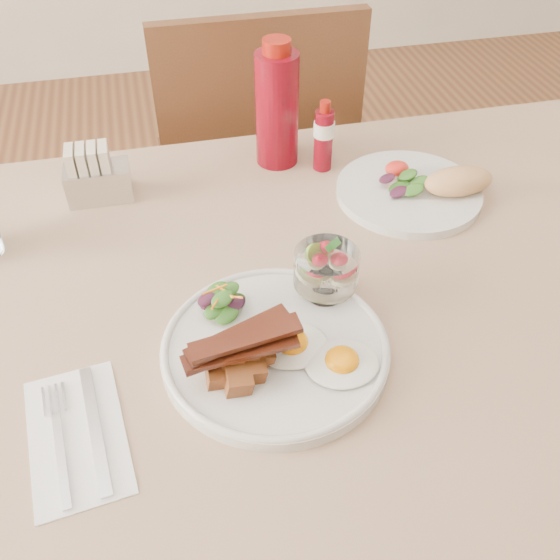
{
  "coord_description": "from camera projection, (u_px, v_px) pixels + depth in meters",
  "views": [
    {
      "loc": [
        -0.22,
        -0.59,
        1.34
      ],
      "look_at": [
        -0.1,
        -0.03,
        0.82
      ],
      "focal_mm": 40.0,
      "sensor_mm": 36.0,
      "label": 1
    }
  ],
  "objects": [
    {
      "name": "side_salad",
      "position": [
        223.0,
        303.0,
        0.79
      ],
      "size": [
        0.07,
        0.06,
        0.04
      ],
      "rotation": [
        0.0,
        0.0,
        -0.11
      ],
      "color": "#194D14",
      "rests_on": "main_plate"
    },
    {
      "name": "ketchup_bottle",
      "position": [
        277.0,
        108.0,
        1.03
      ],
      "size": [
        0.08,
        0.08,
        0.21
      ],
      "rotation": [
        0.0,
        0.0,
        -0.09
      ],
      "color": "#630510",
      "rests_on": "table"
    },
    {
      "name": "fruit_cup",
      "position": [
        326.0,
        269.0,
        0.79
      ],
      "size": [
        0.08,
        0.08,
        0.08
      ],
      "rotation": [
        0.0,
        0.0,
        0.14
      ],
      "color": "white",
      "rests_on": "main_plate"
    },
    {
      "name": "fried_eggs",
      "position": [
        316.0,
        353.0,
        0.74
      ],
      "size": [
        0.14,
        0.12,
        0.02
      ],
      "rotation": [
        0.0,
        0.0,
        -0.04
      ],
      "color": "white",
      "rests_on": "main_plate"
    },
    {
      "name": "chair_far",
      "position": [
        254.0,
        172.0,
        1.49
      ],
      "size": [
        0.42,
        0.42,
        0.93
      ],
      "color": "#53331A",
      "rests_on": "ground"
    },
    {
      "name": "napkin_cutlery",
      "position": [
        78.0,
        434.0,
        0.68
      ],
      "size": [
        0.12,
        0.2,
        0.01
      ],
      "rotation": [
        0.0,
        0.0,
        0.12
      ],
      "color": "white",
      "rests_on": "table"
    },
    {
      "name": "bacon_potato_pile",
      "position": [
        240.0,
        356.0,
        0.71
      ],
      "size": [
        0.14,
        0.08,
        0.06
      ],
      "rotation": [
        0.0,
        0.0,
        -0.3
      ],
      "color": "brown",
      "rests_on": "main_plate"
    },
    {
      "name": "table",
      "position": [
        339.0,
        333.0,
        0.92
      ],
      "size": [
        1.33,
        0.88,
        0.75
      ],
      "color": "#53331A",
      "rests_on": "ground"
    },
    {
      "name": "sugar_caddy",
      "position": [
        96.0,
        177.0,
        0.99
      ],
      "size": [
        0.1,
        0.06,
        0.09
      ],
      "rotation": [
        0.0,
        0.0,
        -0.01
      ],
      "color": "silver",
      "rests_on": "table"
    },
    {
      "name": "main_plate",
      "position": [
        275.0,
        349.0,
        0.76
      ],
      "size": [
        0.28,
        0.28,
        0.02
      ],
      "primitive_type": "cylinder",
      "color": "silver",
      "rests_on": "table"
    },
    {
      "name": "second_plate",
      "position": [
        420.0,
        188.0,
        1.01
      ],
      "size": [
        0.25,
        0.24,
        0.06
      ],
      "rotation": [
        0.0,
        0.0,
        0.07
      ],
      "color": "silver",
      "rests_on": "table"
    },
    {
      "name": "hot_sauce_bottle",
      "position": [
        324.0,
        137.0,
        1.04
      ],
      "size": [
        0.04,
        0.04,
        0.12
      ],
      "rotation": [
        0.0,
        0.0,
        -0.32
      ],
      "color": "#630510",
      "rests_on": "table"
    }
  ]
}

